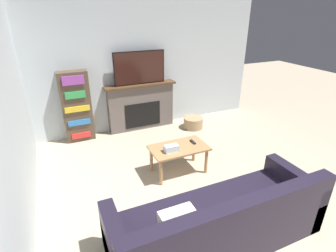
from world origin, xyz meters
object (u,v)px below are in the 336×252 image
bookshelf (77,107)px  storage_basket (193,123)px  fireplace (141,106)px  couch (218,223)px  coffee_table (179,151)px  tv (140,68)px

bookshelf → storage_basket: bearing=-11.0°
fireplace → couch: bearing=-94.0°
bookshelf → couch: bearing=-71.9°
coffee_table → storage_basket: size_ratio=2.12×
tv → bookshelf: (-1.33, -0.00, -0.65)m
tv → couch: size_ratio=0.44×
tv → coffee_table: (-0.02, -1.90, -0.96)m
coffee_table → storage_basket: (1.07, 1.43, -0.28)m
bookshelf → storage_basket: bookshelf is taller
couch → coffee_table: size_ratio=2.69×
fireplace → coffee_table: 1.92m
bookshelf → storage_basket: size_ratio=3.26×
storage_basket → bookshelf: bearing=169.0°
couch → coffee_table: (0.22, 1.46, 0.12)m
coffee_table → bookshelf: size_ratio=0.65×
fireplace → storage_basket: 1.23m
fireplace → coffee_table: bearing=-90.5°
bookshelf → coffee_table: bearing=-55.2°
couch → storage_basket: 3.17m
tv → coffee_table: size_ratio=1.19×
fireplace → bookshelf: 1.35m
fireplace → couch: 3.39m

